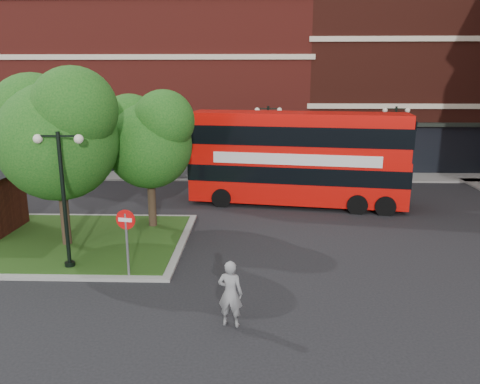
{
  "coord_description": "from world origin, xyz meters",
  "views": [
    {
      "loc": [
        1.13,
        -15.37,
        6.79
      ],
      "look_at": [
        0.54,
        4.03,
        2.0
      ],
      "focal_mm": 35.0,
      "sensor_mm": 36.0,
      "label": 1
    }
  ],
  "objects_px": {
    "bus": "(297,152)",
    "car_white": "(349,170)",
    "woman": "(230,293)",
    "car_silver": "(181,169)"
  },
  "relations": [
    {
      "from": "bus",
      "to": "car_white",
      "type": "distance_m",
      "value": 7.22
    },
    {
      "from": "woman",
      "to": "car_silver",
      "type": "bearing_deg",
      "value": -66.17
    },
    {
      "from": "woman",
      "to": "car_silver",
      "type": "relative_size",
      "value": 0.51
    },
    {
      "from": "car_white",
      "to": "woman",
      "type": "bearing_deg",
      "value": 164.12
    },
    {
      "from": "car_silver",
      "to": "car_white",
      "type": "height_order",
      "value": "car_white"
    },
    {
      "from": "woman",
      "to": "car_white",
      "type": "bearing_deg",
      "value": -99.29
    },
    {
      "from": "bus",
      "to": "car_silver",
      "type": "bearing_deg",
      "value": 147.57
    },
    {
      "from": "bus",
      "to": "woman",
      "type": "xyz_separation_m",
      "value": [
        -2.94,
        -12.96,
        -1.9
      ]
    },
    {
      "from": "car_silver",
      "to": "car_white",
      "type": "relative_size",
      "value": 0.8
    },
    {
      "from": "bus",
      "to": "car_white",
      "type": "height_order",
      "value": "bus"
    }
  ]
}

